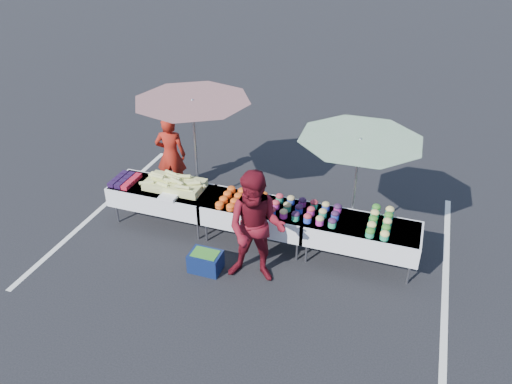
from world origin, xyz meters
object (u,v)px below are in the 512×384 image
(vendor, at_px, (171,155))
(table_center, at_px, (256,213))
(storage_bin, at_px, (206,261))
(umbrella_left, at_px, (193,110))
(customer, at_px, (256,229))
(table_left, at_px, (162,195))
(umbrella_right, at_px, (359,149))
(table_right, at_px, (361,233))

(vendor, bearing_deg, table_center, 138.75)
(storage_bin, bearing_deg, table_center, 63.35)
(table_center, relative_size, storage_bin, 3.63)
(vendor, distance_m, umbrella_left, 1.37)
(table_center, bearing_deg, vendor, 153.62)
(vendor, relative_size, customer, 0.87)
(table_left, bearing_deg, umbrella_right, 7.44)
(customer, bearing_deg, table_center, 102.49)
(table_right, relative_size, vendor, 1.13)
(table_right, bearing_deg, table_center, 180.00)
(customer, bearing_deg, vendor, 134.49)
(umbrella_right, relative_size, storage_bin, 5.14)
(table_left, xyz_separation_m, table_right, (3.60, 0.00, 0.00))
(umbrella_left, relative_size, umbrella_right, 0.92)
(table_right, bearing_deg, customer, -147.96)
(umbrella_left, bearing_deg, table_right, -13.75)
(umbrella_left, height_order, umbrella_right, umbrella_left)
(table_center, distance_m, umbrella_left, 2.17)
(table_right, distance_m, customer, 1.78)
(table_center, bearing_deg, customer, -70.81)
(table_right, height_order, umbrella_left, umbrella_left)
(storage_bin, bearing_deg, umbrella_right, 35.08)
(table_left, distance_m, customer, 2.34)
(table_right, relative_size, umbrella_left, 0.77)
(table_center, bearing_deg, umbrella_right, 15.69)
(table_right, height_order, vendor, vendor)
(umbrella_left, bearing_deg, vendor, 158.58)
(vendor, height_order, umbrella_left, umbrella_left)
(table_left, height_order, vendor, vendor)
(table_center, xyz_separation_m, customer, (0.32, -0.93, 0.36))
(table_left, distance_m, umbrella_right, 3.62)
(table_right, height_order, umbrella_right, umbrella_right)
(umbrella_right, bearing_deg, table_right, -61.64)
(table_right, distance_m, storage_bin, 2.56)
(vendor, relative_size, storage_bin, 3.20)
(table_center, distance_m, vendor, 2.42)
(table_left, bearing_deg, vendor, 108.58)
(table_left, relative_size, table_center, 1.00)
(table_center, relative_size, umbrella_left, 0.77)
(storage_bin, bearing_deg, customer, 6.37)
(umbrella_right, bearing_deg, table_left, -172.56)
(umbrella_right, distance_m, storage_bin, 3.04)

